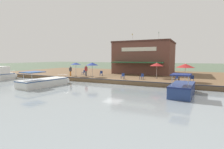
{
  "coord_description": "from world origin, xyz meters",
  "views": [
    {
      "loc": [
        21.75,
        10.22,
        3.72
      ],
      "look_at": [
        -1.0,
        -0.67,
        1.3
      ],
      "focal_mm": 28.0,
      "sensor_mm": 36.0,
      "label": 1
    }
  ],
  "objects_px": {
    "cafe_chair_beside_entrance": "(142,76)",
    "cafe_chair_mid_patio": "(123,76)",
    "cafe_chair_back_row_seat": "(177,78)",
    "person_near_entrance": "(86,69)",
    "waterfront_restaurant": "(145,58)",
    "patio_umbrella_by_entrance": "(76,64)",
    "patio_umbrella_back_row": "(157,64)",
    "motorboat_mid_row": "(47,82)",
    "motorboat_outer_channel": "(0,75)",
    "cafe_chair_facing_river": "(101,73)",
    "cafe_chair_under_first_umbrella": "(192,78)",
    "tree_behind_restaurant": "(155,54)",
    "patio_umbrella_near_quay_edge": "(185,66)",
    "motorboat_second_along": "(183,88)",
    "patio_umbrella_mid_patio_left": "(92,64)",
    "cafe_chair_far_corner_seat": "(84,72)",
    "mooring_post": "(179,80)",
    "person_at_quay_edge": "(70,70)"
  },
  "relations": [
    {
      "from": "cafe_chair_far_corner_seat",
      "to": "patio_umbrella_back_row",
      "type": "bearing_deg",
      "value": 91.09
    },
    {
      "from": "cafe_chair_under_first_umbrella",
      "to": "motorboat_mid_row",
      "type": "bearing_deg",
      "value": -64.79
    },
    {
      "from": "patio_umbrella_near_quay_edge",
      "to": "motorboat_mid_row",
      "type": "xyz_separation_m",
      "value": [
        7.72,
        -16.2,
        -2.09
      ]
    },
    {
      "from": "person_at_quay_edge",
      "to": "mooring_post",
      "type": "relative_size",
      "value": 1.88
    },
    {
      "from": "cafe_chair_under_first_umbrella",
      "to": "tree_behind_restaurant",
      "type": "relative_size",
      "value": 0.15
    },
    {
      "from": "waterfront_restaurant",
      "to": "cafe_chair_back_row_seat",
      "type": "distance_m",
      "value": 13.86
    },
    {
      "from": "cafe_chair_mid_patio",
      "to": "cafe_chair_facing_river",
      "type": "relative_size",
      "value": 1.0
    },
    {
      "from": "patio_umbrella_by_entrance",
      "to": "patio_umbrella_mid_patio_left",
      "type": "distance_m",
      "value": 3.04
    },
    {
      "from": "cafe_chair_far_corner_seat",
      "to": "mooring_post",
      "type": "relative_size",
      "value": 0.95
    },
    {
      "from": "patio_umbrella_mid_patio_left",
      "to": "cafe_chair_back_row_seat",
      "type": "relative_size",
      "value": 2.83
    },
    {
      "from": "patio_umbrella_back_row",
      "to": "motorboat_mid_row",
      "type": "bearing_deg",
      "value": -49.35
    },
    {
      "from": "patio_umbrella_near_quay_edge",
      "to": "patio_umbrella_back_row",
      "type": "xyz_separation_m",
      "value": [
        -2.61,
        -4.17,
        -0.0
      ]
    },
    {
      "from": "person_at_quay_edge",
      "to": "motorboat_mid_row",
      "type": "bearing_deg",
      "value": 16.02
    },
    {
      "from": "cafe_chair_far_corner_seat",
      "to": "person_near_entrance",
      "type": "bearing_deg",
      "value": 45.17
    },
    {
      "from": "motorboat_outer_channel",
      "to": "person_near_entrance",
      "type": "bearing_deg",
      "value": 120.56
    },
    {
      "from": "cafe_chair_mid_patio",
      "to": "person_at_quay_edge",
      "type": "distance_m",
      "value": 9.86
    },
    {
      "from": "mooring_post",
      "to": "motorboat_outer_channel",
      "type": "bearing_deg",
      "value": -81.51
    },
    {
      "from": "cafe_chair_mid_patio",
      "to": "mooring_post",
      "type": "distance_m",
      "value": 8.08
    },
    {
      "from": "cafe_chair_under_first_umbrella",
      "to": "cafe_chair_mid_patio",
      "type": "xyz_separation_m",
      "value": [
        0.96,
        -9.3,
        0.0
      ]
    },
    {
      "from": "person_near_entrance",
      "to": "person_at_quay_edge",
      "type": "relative_size",
      "value": 1.07
    },
    {
      "from": "patio_umbrella_near_quay_edge",
      "to": "patio_umbrella_by_entrance",
      "type": "xyz_separation_m",
      "value": [
        0.69,
        -16.95,
        0.03
      ]
    },
    {
      "from": "cafe_chair_under_first_umbrella",
      "to": "motorboat_second_along",
      "type": "xyz_separation_m",
      "value": [
        6.24,
        -0.7,
        -0.36
      ]
    },
    {
      "from": "mooring_post",
      "to": "motorboat_mid_row",
      "type": "bearing_deg",
      "value": -71.14
    },
    {
      "from": "patio_umbrella_near_quay_edge",
      "to": "mooring_post",
      "type": "distance_m",
      "value": 2.95
    },
    {
      "from": "person_near_entrance",
      "to": "cafe_chair_under_first_umbrella",
      "type": "bearing_deg",
      "value": 88.56
    },
    {
      "from": "cafe_chair_back_row_seat",
      "to": "person_near_entrance",
      "type": "height_order",
      "value": "person_near_entrance"
    },
    {
      "from": "cafe_chair_facing_river",
      "to": "motorboat_mid_row",
      "type": "bearing_deg",
      "value": -14.51
    },
    {
      "from": "cafe_chair_mid_patio",
      "to": "cafe_chair_facing_river",
      "type": "height_order",
      "value": "same"
    },
    {
      "from": "cafe_chair_beside_entrance",
      "to": "cafe_chair_mid_patio",
      "type": "relative_size",
      "value": 1.0
    },
    {
      "from": "cafe_chair_far_corner_seat",
      "to": "mooring_post",
      "type": "distance_m",
      "value": 17.6
    },
    {
      "from": "patio_umbrella_back_row",
      "to": "motorboat_outer_channel",
      "type": "relative_size",
      "value": 0.38
    },
    {
      "from": "patio_umbrella_by_entrance",
      "to": "patio_umbrella_back_row",
      "type": "height_order",
      "value": "patio_umbrella_back_row"
    },
    {
      "from": "patio_umbrella_mid_patio_left",
      "to": "mooring_post",
      "type": "relative_size",
      "value": 2.7
    },
    {
      "from": "cafe_chair_far_corner_seat",
      "to": "person_at_quay_edge",
      "type": "bearing_deg",
      "value": -15.6
    },
    {
      "from": "cafe_chair_back_row_seat",
      "to": "tree_behind_restaurant",
      "type": "bearing_deg",
      "value": -157.15
    },
    {
      "from": "patio_umbrella_by_entrance",
      "to": "motorboat_second_along",
      "type": "relative_size",
      "value": 0.39
    },
    {
      "from": "patio_umbrella_near_quay_edge",
      "to": "cafe_chair_far_corner_seat",
      "type": "height_order",
      "value": "patio_umbrella_near_quay_edge"
    },
    {
      "from": "cafe_chair_under_first_umbrella",
      "to": "motorboat_outer_channel",
      "type": "height_order",
      "value": "motorboat_outer_channel"
    },
    {
      "from": "cafe_chair_mid_patio",
      "to": "person_at_quay_edge",
      "type": "bearing_deg",
      "value": -91.17
    },
    {
      "from": "cafe_chair_facing_river",
      "to": "cafe_chair_back_row_seat",
      "type": "bearing_deg",
      "value": 79.29
    },
    {
      "from": "waterfront_restaurant",
      "to": "mooring_post",
      "type": "xyz_separation_m",
      "value": [
        13.51,
        7.77,
        -2.71
      ]
    },
    {
      "from": "cafe_chair_facing_river",
      "to": "motorboat_mid_row",
      "type": "relative_size",
      "value": 0.12
    },
    {
      "from": "patio_umbrella_back_row",
      "to": "cafe_chair_far_corner_seat",
      "type": "xyz_separation_m",
      "value": [
        0.25,
        -13.34,
        -1.63
      ]
    },
    {
      "from": "person_near_entrance",
      "to": "motorboat_second_along",
      "type": "distance_m",
      "value": 17.37
    },
    {
      "from": "patio_umbrella_by_entrance",
      "to": "motorboat_outer_channel",
      "type": "xyz_separation_m",
      "value": [
        5.79,
        -11.13,
        -1.88
      ]
    },
    {
      "from": "person_near_entrance",
      "to": "motorboat_mid_row",
      "type": "distance_m",
      "value": 8.53
    },
    {
      "from": "patio_umbrella_mid_patio_left",
      "to": "cafe_chair_facing_river",
      "type": "xyz_separation_m",
      "value": [
        -2.48,
        0.28,
        -1.65
      ]
    },
    {
      "from": "waterfront_restaurant",
      "to": "patio_umbrella_by_entrance",
      "type": "distance_m",
      "value": 14.68
    },
    {
      "from": "patio_umbrella_by_entrance",
      "to": "motorboat_second_along",
      "type": "height_order",
      "value": "patio_umbrella_by_entrance"
    },
    {
      "from": "person_near_entrance",
      "to": "mooring_post",
      "type": "bearing_deg",
      "value": 78.55
    }
  ]
}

